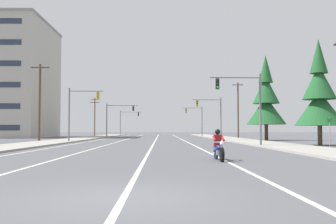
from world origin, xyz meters
TOP-DOWN VIEW (x-y plane):
  - ground_plane at (0.00, 0.00)m, footprint 400.00×400.00m
  - lane_stripe_center at (0.10, 45.00)m, footprint 0.16×100.00m
  - lane_stripe_left at (-4.17, 45.00)m, footprint 0.16×100.00m
  - lane_stripe_right at (3.85, 45.00)m, footprint 0.16×100.00m
  - lane_stripe_far_left at (-7.73, 45.00)m, footprint 0.16×100.00m
  - sidewalk_kerb_right at (11.04, 40.00)m, footprint 4.40×110.00m
  - sidewalk_kerb_left at (-11.04, 40.00)m, footprint 4.40×110.00m
  - motorcycle_with_rider at (3.56, 9.60)m, footprint 0.70×2.19m
  - traffic_signal_near_right at (8.07, 23.90)m, footprint 4.39×0.42m
  - traffic_signal_near_left at (-8.59, 35.50)m, footprint 3.94×0.41m
  - traffic_signal_mid_right at (8.52, 47.98)m, footprint 4.24×0.41m
  - traffic_signal_mid_left at (-7.46, 61.79)m, footprint 5.84×0.47m
  - traffic_signal_far_right at (8.09, 69.34)m, footprint 3.90×0.41m
  - traffic_signal_far_left at (-7.90, 87.80)m, footprint 5.42×0.38m
  - utility_pole_left_near at (-13.46, 36.75)m, footprint 2.23×0.26m
  - utility_pole_right_far at (14.34, 58.24)m, footprint 1.90×0.26m
  - utility_pole_left_far at (-14.40, 79.11)m, footprint 2.09×0.26m
  - conifer_tree_right_verge_near at (15.22, 26.00)m, footprint 4.41×4.41m
  - conifer_tree_right_verge_far at (14.83, 42.15)m, footprint 5.18×5.18m
  - street_sign at (13.75, 20.69)m, footprint 0.44×0.07m

SIDE VIEW (x-z plane):
  - ground_plane at x=0.00m, z-range 0.00..0.00m
  - lane_stripe_center at x=0.10m, z-range 0.00..0.01m
  - lane_stripe_left at x=-4.17m, z-range 0.00..0.01m
  - lane_stripe_right at x=3.85m, z-range 0.00..0.01m
  - lane_stripe_far_left at x=-7.73m, z-range 0.00..0.01m
  - sidewalk_kerb_right at x=11.04m, z-range 0.00..0.14m
  - sidewalk_kerb_left at x=-11.04m, z-range 0.00..0.14m
  - motorcycle_with_rider at x=3.56m, z-range -0.14..1.32m
  - street_sign at x=13.75m, z-range 0.30..2.70m
  - traffic_signal_far_right at x=8.09m, z-range 0.94..7.14m
  - traffic_signal_near_left at x=-8.59m, z-range 0.94..7.14m
  - traffic_signal_mid_right at x=8.52m, z-range 0.96..7.16m
  - traffic_signal_near_right at x=8.07m, z-range 0.97..7.17m
  - traffic_signal_far_left at x=-7.90m, z-range 1.03..7.23m
  - traffic_signal_mid_left at x=-7.46m, z-range 1.06..7.26m
  - conifer_tree_right_verge_near at x=15.22m, z-range -0.41..9.31m
  - utility_pole_left_far at x=-14.40m, z-range 0.34..9.04m
  - utility_pole_left_near at x=-13.46m, z-range 0.22..9.38m
  - utility_pole_right_far at x=14.34m, z-range 0.19..9.87m
  - conifer_tree_right_verge_far at x=14.83m, z-range -0.48..10.93m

